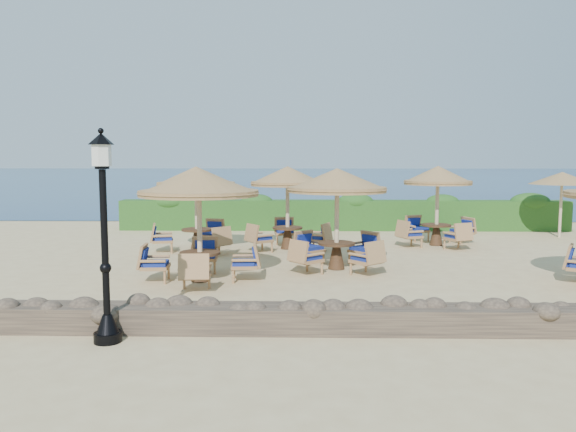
{
  "coord_description": "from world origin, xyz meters",
  "views": [
    {
      "loc": [
        -1.74,
        -15.43,
        2.94
      ],
      "look_at": [
        -2.07,
        0.15,
        1.3
      ],
      "focal_mm": 35.0,
      "sensor_mm": 36.0,
      "label": 1
    }
  ],
  "objects": [
    {
      "name": "stone_wall",
      "position": [
        0.0,
        -6.2,
        0.22
      ],
      "size": [
        15.0,
        0.65,
        0.44
      ],
      "primitive_type": "cube",
      "color": "brown",
      "rests_on": "ground"
    },
    {
      "name": "extra_parasol",
      "position": [
        7.8,
        5.2,
        2.17
      ],
      "size": [
        2.3,
        2.3,
        2.41
      ],
      "color": "beige",
      "rests_on": "ground"
    },
    {
      "name": "ground",
      "position": [
        0.0,
        0.0,
        0.0
      ],
      "size": [
        120.0,
        120.0,
        0.0
      ],
      "primitive_type": "plane",
      "color": "#CEB882",
      "rests_on": "ground"
    },
    {
      "name": "sea",
      "position": [
        0.0,
        70.0,
        0.0
      ],
      "size": [
        160.0,
        160.0,
        0.0
      ],
      "primitive_type": "plane",
      "color": "navy",
      "rests_on": "ground"
    },
    {
      "name": "cafe_set_5",
      "position": [
        2.82,
        3.24,
        1.65
      ],
      "size": [
        2.84,
        2.84,
        2.65
      ],
      "color": "beige",
      "rests_on": "ground"
    },
    {
      "name": "cafe_set_3",
      "position": [
        -4.96,
        1.9,
        1.82
      ],
      "size": [
        2.67,
        2.7,
        2.65
      ],
      "color": "beige",
      "rests_on": "ground"
    },
    {
      "name": "hedge",
      "position": [
        0.0,
        7.2,
        0.6
      ],
      "size": [
        18.0,
        0.9,
        1.2
      ],
      "primitive_type": "cube",
      "color": "#1E4B18",
      "rests_on": "ground"
    },
    {
      "name": "cafe_set_4",
      "position": [
        -2.14,
        2.41,
        1.8
      ],
      "size": [
        2.76,
        2.62,
        2.65
      ],
      "color": "beige",
      "rests_on": "ground"
    },
    {
      "name": "lamp_post",
      "position": [
        -4.8,
        -6.8,
        1.55
      ],
      "size": [
        0.44,
        0.44,
        3.31
      ],
      "color": "black",
      "rests_on": "ground"
    },
    {
      "name": "cafe_set_0",
      "position": [
        -4.1,
        -2.38,
        1.84
      ],
      "size": [
        2.85,
        2.85,
        2.65
      ],
      "color": "beige",
      "rests_on": "ground"
    },
    {
      "name": "cafe_set_1",
      "position": [
        -0.78,
        -0.84,
        1.77
      ],
      "size": [
        2.61,
        2.61,
        2.65
      ],
      "color": "beige",
      "rests_on": "ground"
    }
  ]
}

